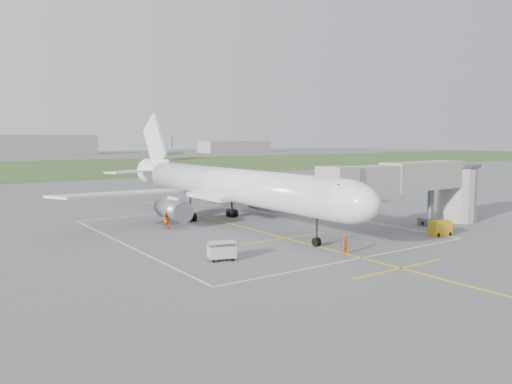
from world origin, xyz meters
TOP-DOWN VIEW (x-y plane):
  - ground at (0.00, 0.00)m, footprint 700.00×700.00m
  - grass_strip at (0.00, 130.00)m, footprint 700.00×120.00m
  - apron_markings at (0.00, -5.82)m, footprint 28.20×60.00m
  - airliner at (-0.00, 0.75)m, footprint 38.93×46.75m
  - jet_bridge at (15.72, -13.50)m, footprint 23.40×5.00m
  - gpu_unit at (13.56, -17.89)m, footprint 2.29×1.86m
  - baggage_cart at (-9.80, -14.12)m, footprint 2.47×1.91m
  - ramp_worker_nose at (-0.13, -18.22)m, footprint 0.68×0.56m
  - ramp_worker_wing at (-7.37, 1.62)m, footprint 1.07×1.11m

SIDE VIEW (x-z plane):
  - ground at x=0.00m, z-range 0.00..0.00m
  - apron_markings at x=0.00m, z-range 0.00..0.01m
  - grass_strip at x=0.00m, z-range 0.00..0.02m
  - gpu_unit at x=13.56m, z-range -0.01..1.50m
  - baggage_cart at x=-9.80m, z-range 0.02..1.53m
  - ramp_worker_nose at x=-0.13m, z-range 0.00..1.60m
  - ramp_worker_wing at x=-7.37m, z-range 0.00..1.80m
  - airliner at x=0.00m, z-range -2.37..11.15m
  - jet_bridge at x=15.72m, z-range 1.14..8.34m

